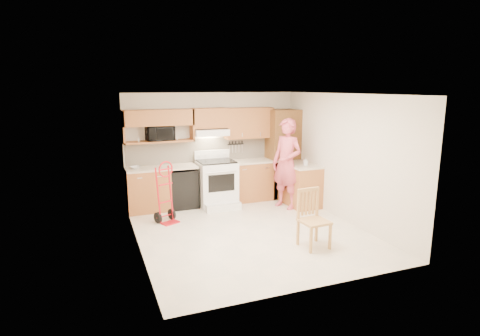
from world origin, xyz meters
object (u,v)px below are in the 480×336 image
hand_truck (167,195)px  range (217,180)px  microwave (160,133)px  dining_chair (314,219)px  person (287,164)px

hand_truck → range: bearing=5.3°
microwave → dining_chair: 3.87m
range → person: size_ratio=0.61×
microwave → person: bearing=-29.4°
person → dining_chair: person is taller
microwave → dining_chair: (1.94, -3.14, -1.16)m
microwave → hand_truck: microwave is taller
range → hand_truck: range is taller
range → dining_chair: range is taller
hand_truck → dining_chair: (2.04, -2.09, -0.07)m
range → hand_truck: bearing=-151.1°
hand_truck → dining_chair: bearing=-69.3°
range → hand_truck: (-1.26, -0.70, -0.05)m
range → person: (1.38, -0.65, 0.38)m
microwave → range: bearing=-24.7°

